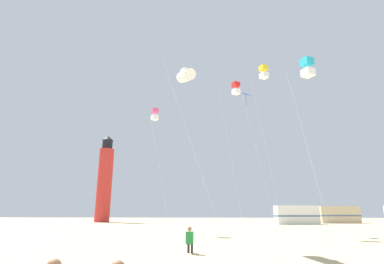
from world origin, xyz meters
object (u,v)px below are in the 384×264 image
(kite_diamond_blue, at_px, (247,100))
(kite_box_gold, at_px, (264,72))
(rv_van_tan, at_px, (339,215))
(kite_tube_white, at_px, (186,75))
(kite_box_rainbow, at_px, (155,114))
(rv_van_white, at_px, (296,215))
(kite_box_cyan, at_px, (307,68))
(kite_box_scarlet, at_px, (236,89))
(lighthouse_distant, at_px, (105,180))
(kite_flyer_standing, at_px, (190,239))

(kite_diamond_blue, height_order, kite_box_gold, kite_box_gold)
(rv_van_tan, bearing_deg, kite_tube_white, -120.55)
(kite_box_rainbow, xyz_separation_m, rv_van_white, (18.28, 21.29, -9.74))
(kite_diamond_blue, xyz_separation_m, kite_box_cyan, (2.27, -11.82, -2.58))
(kite_box_gold, height_order, kite_box_scarlet, kite_box_gold)
(kite_box_cyan, xyz_separation_m, rv_van_white, (6.84, 32.21, -8.73))
(kite_box_gold, xyz_separation_m, rv_van_white, (8.04, 24.76, -12.19))
(kite_box_rainbow, distance_m, kite_tube_white, 11.54)
(kite_box_gold, bearing_deg, kite_box_scarlet, 139.21)
(lighthouse_distant, distance_m, rv_van_tan, 43.03)
(kite_box_rainbow, xyz_separation_m, kite_box_gold, (10.23, -3.47, 2.44))
(kite_box_cyan, relative_size, kite_tube_white, 1.00)
(rv_van_tan, bearing_deg, kite_box_scarlet, -123.02)
(kite_tube_white, xyz_separation_m, lighthouse_distant, (-19.70, 40.00, -2.15))
(kite_box_cyan, xyz_separation_m, kite_tube_white, (-7.33, 0.20, -0.13))
(lighthouse_distant, bearing_deg, rv_van_tan, -2.79)
(rv_van_tan, bearing_deg, kite_diamond_blue, -123.54)
(kite_box_scarlet, xyz_separation_m, lighthouse_distant, (-23.52, 30.77, -5.15))
(kite_flyer_standing, xyz_separation_m, rv_van_tan, (22.29, 40.66, 0.78))
(kite_box_rainbow, distance_m, kite_box_gold, 11.08)
(kite_box_scarlet, bearing_deg, rv_van_tan, 56.53)
(kite_box_scarlet, distance_m, rv_van_tan, 36.30)
(kite_diamond_blue, relative_size, kite_box_gold, 0.96)
(kite_box_rainbow, bearing_deg, rv_van_white, 49.35)
(rv_van_white, bearing_deg, kite_flyer_standing, -116.45)
(kite_flyer_standing, xyz_separation_m, lighthouse_distant, (-20.20, 42.73, 7.22))
(kite_tube_white, bearing_deg, kite_box_rainbow, 110.99)
(kite_box_rainbow, xyz_separation_m, kite_box_scarlet, (7.93, -1.49, 1.85))
(kite_diamond_blue, bearing_deg, kite_box_rainbow, -174.40)
(kite_diamond_blue, distance_m, rv_van_tan, 33.69)
(lighthouse_distant, bearing_deg, kite_box_rainbow, -61.98)
(kite_box_gold, relative_size, kite_tube_white, 1.33)
(kite_box_gold, distance_m, kite_tube_white, 10.14)
(kite_diamond_blue, distance_m, kite_box_cyan, 12.31)
(kite_flyer_standing, relative_size, lighthouse_distant, 0.07)
(kite_box_scarlet, relative_size, lighthouse_distant, 0.81)
(rv_van_tan, bearing_deg, kite_box_gold, -118.07)
(kite_diamond_blue, height_order, kite_box_cyan, kite_diamond_blue)
(kite_diamond_blue, xyz_separation_m, kite_box_scarlet, (-1.23, -2.39, 0.28))
(kite_diamond_blue, distance_m, rv_van_white, 25.04)
(kite_diamond_blue, height_order, kite_tube_white, kite_diamond_blue)
(kite_box_rainbow, bearing_deg, kite_box_cyan, -43.68)
(kite_flyer_standing, height_order, kite_box_scarlet, kite_box_scarlet)
(kite_box_rainbow, relative_size, lighthouse_distant, 0.70)
(rv_van_white, bearing_deg, kite_box_cyan, -106.96)
(kite_tube_white, bearing_deg, rv_van_tan, 59.00)
(kite_tube_white, bearing_deg, kite_box_gold, 49.82)
(kite_box_gold, bearing_deg, kite_tube_white, -130.18)
(kite_flyer_standing, xyz_separation_m, kite_box_rainbow, (-4.61, 13.45, 10.52))
(rv_van_white, bearing_deg, kite_box_scarlet, -119.40)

